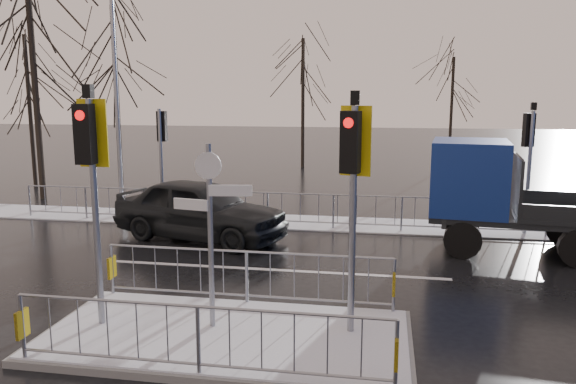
% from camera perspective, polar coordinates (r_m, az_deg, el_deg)
% --- Properties ---
extents(ground, '(120.00, 120.00, 0.00)m').
position_cam_1_polar(ground, '(9.60, -6.24, -14.74)').
color(ground, black).
rests_on(ground, ground).
extents(snow_verge, '(30.00, 2.00, 0.04)m').
position_cam_1_polar(snow_verge, '(17.60, 1.53, -3.12)').
color(snow_verge, silver).
rests_on(snow_verge, ground).
extents(lane_markings, '(8.00, 11.38, 0.01)m').
position_cam_1_polar(lane_markings, '(9.31, -6.83, -15.55)').
color(lane_markings, silver).
rests_on(lane_markings, ground).
extents(traffic_island, '(6.00, 3.04, 4.15)m').
position_cam_1_polar(traffic_island, '(9.45, -6.34, -12.56)').
color(traffic_island, slate).
rests_on(traffic_island, ground).
extents(far_kerb_fixtures, '(18.00, 0.65, 3.83)m').
position_cam_1_polar(far_kerb_fixtures, '(16.87, 2.29, -0.24)').
color(far_kerb_fixtures, gray).
rests_on(far_kerb_fixtures, ground).
extents(car_far_lane, '(5.32, 3.28, 1.69)m').
position_cam_1_polar(car_far_lane, '(15.75, -8.91, -1.73)').
color(car_far_lane, black).
rests_on(car_far_lane, ground).
extents(flatbed_truck, '(6.32, 2.93, 2.83)m').
position_cam_1_polar(flatbed_truck, '(15.26, 21.11, -0.14)').
color(flatbed_truck, black).
rests_on(flatbed_truck, ground).
extents(tree_near_a, '(4.75, 4.75, 8.97)m').
position_cam_1_polar(tree_near_a, '(23.41, -24.64, 14.25)').
color(tree_near_a, black).
rests_on(tree_near_a, ground).
extents(tree_near_b, '(4.00, 4.00, 7.55)m').
position_cam_1_polar(tree_near_b, '(23.38, -17.16, 12.33)').
color(tree_near_b, black).
rests_on(tree_near_b, ground).
extents(tree_near_c, '(3.50, 3.50, 6.61)m').
position_cam_1_polar(tree_near_c, '(26.51, -24.93, 10.13)').
color(tree_near_c, black).
rests_on(tree_near_c, ground).
extents(tree_far_a, '(3.75, 3.75, 7.08)m').
position_cam_1_polar(tree_far_a, '(30.70, 1.53, 11.49)').
color(tree_far_a, black).
rests_on(tree_far_a, ground).
extents(tree_far_b, '(3.25, 3.25, 6.14)m').
position_cam_1_polar(tree_far_b, '(32.55, 16.35, 9.88)').
color(tree_far_b, black).
rests_on(tree_far_b, ground).
extents(street_lamp_left, '(1.25, 0.18, 8.20)m').
position_cam_1_polar(street_lamp_left, '(19.97, -16.93, 10.94)').
color(street_lamp_left, gray).
rests_on(street_lamp_left, ground).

